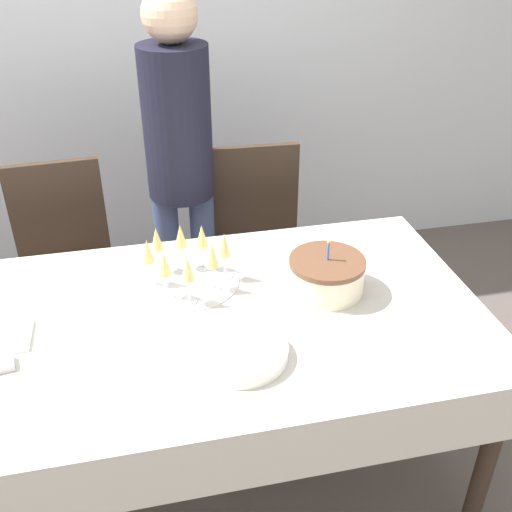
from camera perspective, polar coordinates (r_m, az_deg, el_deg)
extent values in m
plane|color=#564C47|center=(2.44, -5.76, -20.18)|extent=(12.00, 12.00, 0.00)
cube|color=silver|center=(3.22, -11.23, 20.92)|extent=(8.00, 0.05, 2.70)
cube|color=silver|center=(1.92, -6.92, -6.33)|extent=(1.90, 0.97, 0.03)
cube|color=silver|center=(1.98, -6.76, -8.40)|extent=(1.93, 1.00, 0.21)
cylinder|color=#38281E|center=(2.14, 21.10, -17.71)|extent=(0.06, 0.06, 0.72)
cylinder|color=#38281E|center=(2.68, 11.88, -4.62)|extent=(0.06, 0.06, 0.72)
cube|color=#38281E|center=(2.72, -17.30, -3.19)|extent=(0.45, 0.45, 0.04)
cube|color=#38281E|center=(2.75, -18.26, 3.66)|extent=(0.40, 0.06, 0.50)
cylinder|color=#38281E|center=(2.70, -12.64, -8.64)|extent=(0.04, 0.04, 0.41)
cylinder|color=#38281E|center=(2.72, -20.27, -9.68)|extent=(0.04, 0.04, 0.41)
cylinder|color=#38281E|center=(2.99, -13.29, -4.32)|extent=(0.04, 0.04, 0.41)
cylinder|color=#38281E|center=(3.01, -20.12, -5.29)|extent=(0.04, 0.04, 0.41)
cube|color=#38281E|center=(2.75, 0.61, -1.14)|extent=(0.44, 0.44, 0.04)
cube|color=#38281E|center=(2.78, -0.07, 5.66)|extent=(0.40, 0.05, 0.50)
cylinder|color=#38281E|center=(2.77, 4.96, -6.66)|extent=(0.04, 0.04, 0.41)
cylinder|color=#38281E|center=(2.71, -2.49, -7.49)|extent=(0.04, 0.04, 0.41)
cylinder|color=#38281E|center=(3.05, 3.31, -2.56)|extent=(0.04, 0.04, 0.41)
cylinder|color=#38281E|center=(3.00, -3.42, -3.22)|extent=(0.04, 0.04, 0.41)
cylinder|color=beige|center=(2.01, 6.71, -2.03)|extent=(0.25, 0.25, 0.10)
cylinder|color=brown|center=(1.98, 6.81, -0.56)|extent=(0.25, 0.25, 0.02)
cylinder|color=#3F72D8|center=(1.96, 6.88, 0.40)|extent=(0.01, 0.01, 0.06)
sphere|color=#F9CC4C|center=(1.94, 6.95, 1.37)|extent=(0.01, 0.01, 0.01)
cylinder|color=silver|center=(2.08, -6.49, -2.40)|extent=(0.35, 0.35, 0.01)
cylinder|color=silver|center=(2.08, -2.94, -1.95)|extent=(0.05, 0.05, 0.00)
cylinder|color=silver|center=(2.06, -2.97, -0.92)|extent=(0.01, 0.01, 0.08)
cone|color=#E0CC72|center=(2.02, -3.03, 1.12)|extent=(0.04, 0.04, 0.08)
cylinder|color=silver|center=(2.14, -5.01, -1.11)|extent=(0.05, 0.05, 0.00)
cylinder|color=silver|center=(2.11, -5.07, -0.10)|extent=(0.01, 0.01, 0.08)
cone|color=#E0CC72|center=(2.07, -5.18, 1.91)|extent=(0.04, 0.04, 0.08)
cylinder|color=silver|center=(2.15, -6.97, -1.05)|extent=(0.05, 0.05, 0.00)
cylinder|color=silver|center=(2.12, -7.05, -0.04)|extent=(0.01, 0.01, 0.08)
cone|color=#E0CC72|center=(2.08, -7.20, 1.96)|extent=(0.04, 0.04, 0.08)
cylinder|color=silver|center=(2.14, -9.15, -1.35)|extent=(0.05, 0.05, 0.00)
cylinder|color=silver|center=(2.12, -9.25, -0.34)|extent=(0.01, 0.01, 0.08)
cone|color=#E0CC72|center=(2.08, -9.45, 1.66)|extent=(0.04, 0.04, 0.08)
cylinder|color=silver|center=(2.08, -9.97, -2.55)|extent=(0.05, 0.05, 0.00)
cylinder|color=silver|center=(2.05, -10.08, -1.52)|extent=(0.01, 0.01, 0.08)
cone|color=#E0CC72|center=(2.01, -10.31, 0.51)|extent=(0.04, 0.04, 0.08)
cylinder|color=silver|center=(2.01, -8.44, -3.80)|extent=(0.05, 0.05, 0.00)
cylinder|color=silver|center=(1.98, -8.54, -2.75)|extent=(0.01, 0.01, 0.08)
cone|color=#E0CC72|center=(1.93, -8.74, -0.66)|extent=(0.04, 0.04, 0.08)
cylinder|color=silver|center=(1.97, -6.31, -4.32)|extent=(0.05, 0.05, 0.00)
cylinder|color=silver|center=(1.95, -6.39, -3.26)|extent=(0.01, 0.01, 0.08)
cone|color=#E0CC72|center=(1.90, -6.54, -1.15)|extent=(0.04, 0.04, 0.08)
cylinder|color=silver|center=(2.03, -4.02, -3.08)|extent=(0.05, 0.05, 0.00)
cylinder|color=silver|center=(2.00, -4.07, -2.03)|extent=(0.01, 0.01, 0.08)
cone|color=#E0CC72|center=(1.96, -4.16, 0.05)|extent=(0.04, 0.04, 0.08)
cylinder|color=silver|center=(1.76, -1.48, -9.48)|extent=(0.28, 0.28, 0.01)
cylinder|color=silver|center=(1.75, -1.48, -9.31)|extent=(0.28, 0.28, 0.01)
cylinder|color=silver|center=(1.75, -1.49, -9.14)|extent=(0.28, 0.28, 0.01)
cylinder|color=silver|center=(1.74, -1.49, -8.96)|extent=(0.28, 0.28, 0.01)
cylinder|color=silver|center=(1.74, -1.49, -8.79)|extent=(0.28, 0.28, 0.01)
cube|color=silver|center=(1.93, 10.73, -5.78)|extent=(0.30, 0.05, 0.00)
cube|color=white|center=(1.97, -22.77, -7.19)|extent=(0.15, 0.15, 0.01)
cylinder|color=#3F4C72|center=(2.81, -8.15, -1.49)|extent=(0.11, 0.11, 0.79)
cylinder|color=#3F4C72|center=(2.82, -4.93, -1.12)|extent=(0.11, 0.11, 0.79)
cylinder|color=black|center=(2.51, -7.52, 12.39)|extent=(0.28, 0.28, 0.62)
sphere|color=#D8B293|center=(2.41, -8.25, 21.84)|extent=(0.21, 0.21, 0.21)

